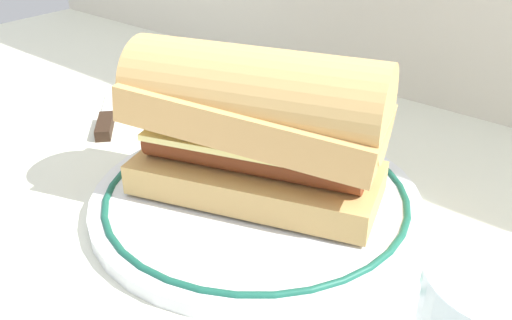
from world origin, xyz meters
The scene contains 5 objects.
ground_plane centered at (0.00, 0.00, 0.00)m, with size 1.50×1.50×0.00m, color silver.
plate centered at (-0.03, 0.03, 0.01)m, with size 0.28×0.28×0.01m.
sausage_sandwich centered at (-0.03, 0.03, 0.08)m, with size 0.23×0.15×0.13m.
salt_shaker centered at (-0.18, 0.17, 0.04)m, with size 0.03×0.03×0.08m.
butter_knife centered at (-0.27, 0.05, 0.00)m, with size 0.11×0.11×0.01m.
Camera 1 is at (0.23, -0.29, 0.27)m, focal length 39.51 mm.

